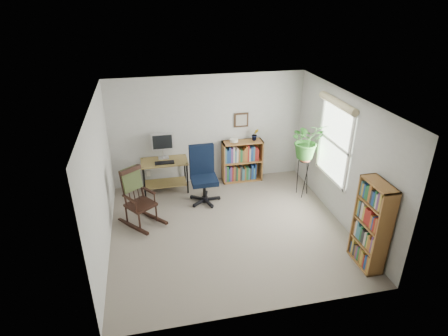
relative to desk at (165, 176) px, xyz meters
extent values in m
cube|color=gray|center=(1.01, -1.70, -0.35)|extent=(4.20, 4.00, 0.00)
cube|color=white|center=(1.01, -1.70, 2.05)|extent=(4.20, 4.00, 0.00)
cube|color=#B4B4AF|center=(1.01, 0.30, 0.85)|extent=(4.20, 0.00, 2.40)
cube|color=#B4B4AF|center=(1.01, -3.70, 0.85)|extent=(4.20, 0.00, 2.40)
cube|color=#B4B4AF|center=(-1.09, -1.70, 0.85)|extent=(0.00, 4.00, 2.40)
cube|color=#B4B4AF|center=(3.11, -1.70, 0.85)|extent=(0.00, 4.00, 2.40)
cube|color=black|center=(0.00, -0.12, 0.36)|extent=(0.40, 0.15, 0.02)
imported|color=#2D6C26|center=(2.81, -0.81, 1.25)|extent=(1.69, 1.88, 1.47)
imported|color=#2D6C26|center=(2.01, 0.13, 0.65)|extent=(0.13, 0.24, 0.11)
camera|label=1|loc=(-0.28, -7.23, 3.66)|focal=30.00mm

